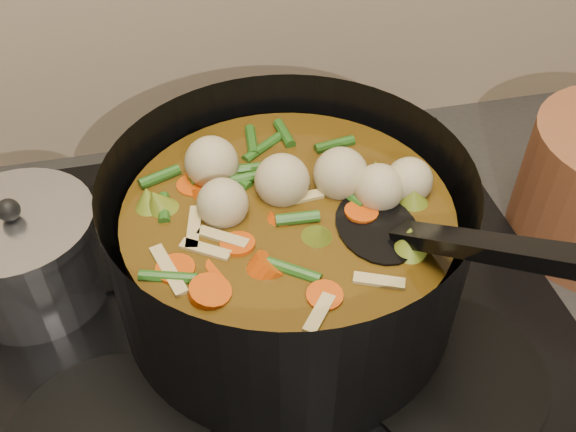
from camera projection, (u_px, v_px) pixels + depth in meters
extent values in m
cube|color=black|center=(261.00, 325.00, 0.71)|extent=(2.64, 0.64, 0.05)
cube|color=black|center=(260.00, 305.00, 0.68)|extent=(0.62, 0.54, 0.02)
cylinder|color=black|center=(451.00, 372.00, 0.61)|extent=(0.18, 0.18, 0.01)
cylinder|color=black|center=(102.00, 236.00, 0.74)|extent=(0.18, 0.18, 0.01)
cylinder|color=black|center=(367.00, 195.00, 0.79)|extent=(0.18, 0.18, 0.01)
cylinder|color=black|center=(288.00, 242.00, 0.62)|extent=(0.42, 0.42, 0.17)
cylinder|color=black|center=(288.00, 294.00, 0.67)|extent=(0.33, 0.33, 0.01)
cylinder|color=#51340D|center=(288.00, 252.00, 0.63)|extent=(0.31, 0.31, 0.12)
cylinder|color=#C34409|center=(335.00, 204.00, 0.60)|extent=(0.03, 0.04, 0.03)
cylinder|color=#C34409|center=(326.00, 163.00, 0.64)|extent=(0.05, 0.04, 0.03)
cylinder|color=#C34409|center=(249.00, 141.00, 0.67)|extent=(0.05, 0.05, 0.03)
cylinder|color=#C34409|center=(226.00, 196.00, 0.61)|extent=(0.04, 0.04, 0.03)
cylinder|color=#C34409|center=(189.00, 248.00, 0.56)|extent=(0.04, 0.04, 0.03)
cylinder|color=#C34409|center=(277.00, 246.00, 0.56)|extent=(0.05, 0.05, 0.03)
cylinder|color=#C34409|center=(344.00, 264.00, 0.54)|extent=(0.04, 0.04, 0.03)
cylinder|color=#C34409|center=(415.00, 219.00, 0.58)|extent=(0.04, 0.04, 0.03)
cylinder|color=#C34409|center=(334.00, 181.00, 0.62)|extent=(0.05, 0.05, 0.03)
cylinder|color=#C34409|center=(283.00, 147.00, 0.66)|extent=(0.04, 0.05, 0.03)
cylinder|color=#C34409|center=(251.00, 192.00, 0.61)|extent=(0.04, 0.03, 0.03)
cylinder|color=#C34409|center=(201.00, 223.00, 0.58)|extent=(0.04, 0.05, 0.03)
cylinder|color=#C34409|center=(216.00, 296.00, 0.52)|extent=(0.05, 0.05, 0.03)
sphere|color=tan|center=(363.00, 188.00, 0.59)|extent=(0.05, 0.05, 0.05)
sphere|color=tan|center=(283.00, 152.00, 0.63)|extent=(0.05, 0.05, 0.05)
sphere|color=tan|center=(211.00, 195.00, 0.59)|extent=(0.05, 0.05, 0.05)
sphere|color=tan|center=(268.00, 255.00, 0.53)|extent=(0.05, 0.05, 0.05)
sphere|color=tan|center=(363.00, 220.00, 0.56)|extent=(0.05, 0.05, 0.05)
sphere|color=tan|center=(326.00, 158.00, 0.63)|extent=(0.05, 0.05, 0.05)
cone|color=olive|center=(260.00, 283.00, 0.52)|extent=(0.05, 0.05, 0.04)
cone|color=olive|center=(391.00, 233.00, 0.56)|extent=(0.05, 0.05, 0.04)
cone|color=olive|center=(338.00, 149.00, 0.65)|extent=(0.05, 0.05, 0.04)
cone|color=olive|center=(213.00, 162.00, 0.63)|extent=(0.05, 0.05, 0.04)
cone|color=olive|center=(202.00, 255.00, 0.54)|extent=(0.05, 0.05, 0.04)
cone|color=olive|center=(351.00, 271.00, 0.53)|extent=(0.05, 0.05, 0.04)
cylinder|color=#275F1C|center=(316.00, 176.00, 0.62)|extent=(0.01, 0.04, 0.01)
cylinder|color=#275F1C|center=(263.00, 133.00, 0.67)|extent=(0.04, 0.04, 0.01)
cylinder|color=#275F1C|center=(205.00, 172.00, 0.62)|extent=(0.05, 0.02, 0.01)
cylinder|color=#275F1C|center=(209.00, 219.00, 0.57)|extent=(0.03, 0.05, 0.01)
cylinder|color=#275F1C|center=(257.00, 241.00, 0.55)|extent=(0.03, 0.05, 0.01)
cylinder|color=#275F1C|center=(324.00, 303.00, 0.51)|extent=(0.05, 0.02, 0.01)
cylinder|color=#275F1C|center=(382.00, 244.00, 0.55)|extent=(0.04, 0.04, 0.01)
cylinder|color=#275F1C|center=(363.00, 193.00, 0.60)|extent=(0.01, 0.05, 0.01)
cylinder|color=#275F1C|center=(315.00, 175.00, 0.62)|extent=(0.04, 0.04, 0.01)
cylinder|color=#275F1C|center=(259.00, 134.00, 0.67)|extent=(0.05, 0.02, 0.01)
cylinder|color=#275F1C|center=(204.00, 173.00, 0.62)|extent=(0.03, 0.05, 0.01)
cylinder|color=#275F1C|center=(209.00, 221.00, 0.57)|extent=(0.03, 0.05, 0.01)
cylinder|color=#275F1C|center=(259.00, 241.00, 0.55)|extent=(0.05, 0.02, 0.01)
cylinder|color=#275F1C|center=(328.00, 302.00, 0.51)|extent=(0.04, 0.04, 0.01)
cylinder|color=#275F1C|center=(383.00, 242.00, 0.55)|extent=(0.01, 0.05, 0.01)
cube|color=tan|center=(206.00, 185.00, 0.61)|extent=(0.05, 0.01, 0.00)
cube|color=tan|center=(225.00, 259.00, 0.54)|extent=(0.02, 0.05, 0.00)
cube|color=tan|center=(343.00, 263.00, 0.54)|extent=(0.05, 0.04, 0.00)
cube|color=tan|center=(373.00, 190.00, 0.60)|extent=(0.04, 0.04, 0.00)
cube|color=tan|center=(290.00, 151.00, 0.65)|extent=(0.03, 0.05, 0.00)
cube|color=tan|center=(204.00, 188.00, 0.61)|extent=(0.05, 0.02, 0.00)
cube|color=tan|center=(229.00, 261.00, 0.54)|extent=(0.01, 0.05, 0.00)
ellipsoid|color=black|center=(377.00, 229.00, 0.57)|extent=(0.08, 0.10, 0.01)
cube|color=black|center=(508.00, 251.00, 0.47)|extent=(0.11, 0.19, 0.12)
cylinder|color=silver|center=(29.00, 259.00, 0.65)|extent=(0.15, 0.15, 0.09)
cylinder|color=silver|center=(14.00, 223.00, 0.62)|extent=(0.15, 0.15, 0.01)
sphere|color=black|center=(8.00, 210.00, 0.61)|extent=(0.02, 0.02, 0.02)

